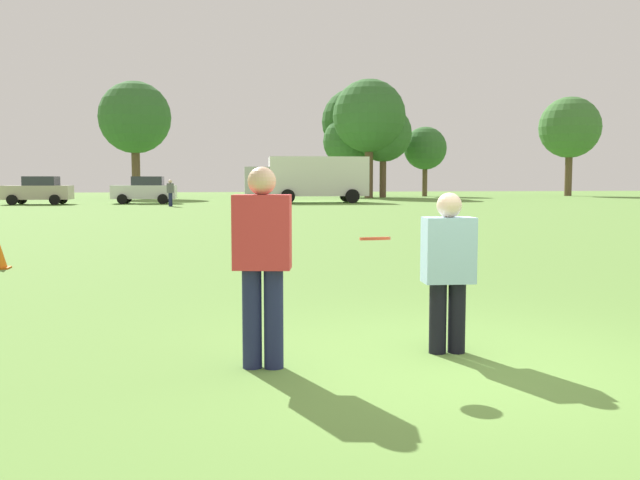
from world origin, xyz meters
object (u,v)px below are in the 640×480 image
object	(u,v)px
frisbee	(375,239)
bystander_far_jogger	(170,191)
player_thrower	(262,256)
parked_car_center	(145,190)
player_defender	(448,265)
parked_car_mid_left	(38,190)
box_truck	(309,178)
traffic_cone	(0,256)

from	to	relation	value
frisbee	bystander_far_jogger	bearing A→B (deg)	95.09
player_thrower	parked_car_center	distance (m)	42.57
frisbee	bystander_far_jogger	size ratio (longest dim) A/B	0.17
player_defender	bystander_far_jogger	bearing A→B (deg)	96.38
player_defender	parked_car_mid_left	size ratio (longest dim) A/B	0.35
frisbee	bystander_far_jogger	world-z (taller)	bystander_far_jogger
parked_car_mid_left	parked_car_center	world-z (taller)	same
frisbee	parked_car_center	bearing A→B (deg)	96.97
box_truck	player_defender	bearing A→B (deg)	-96.97
frisbee	parked_car_mid_left	size ratio (longest dim) A/B	0.06
traffic_cone	box_truck	bearing A→B (deg)	72.26
frisbee	traffic_cone	size ratio (longest dim) A/B	0.56
bystander_far_jogger	player_thrower	bearing A→B (deg)	-86.38
parked_car_mid_left	box_truck	size ratio (longest dim) A/B	0.50
parked_car_center	bystander_far_jogger	size ratio (longest dim) A/B	2.66
traffic_cone	parked_car_mid_left	xyz separation A→B (m)	(-6.74, 34.21, 0.69)
parked_car_center	box_truck	size ratio (longest dim) A/B	0.50
frisbee	parked_car_center	distance (m)	42.80
player_thrower	parked_car_mid_left	bearing A→B (deg)	104.64
player_thrower	bystander_far_jogger	xyz separation A→B (m)	(-2.34, 37.03, -0.08)
player_defender	parked_car_center	world-z (taller)	parked_car_center
player_defender	traffic_cone	bearing A→B (deg)	129.00
traffic_cone	parked_car_center	world-z (taller)	parked_car_center
player_thrower	box_truck	distance (m)	42.81
parked_car_mid_left	player_thrower	bearing A→B (deg)	-75.36
traffic_cone	bystander_far_jogger	size ratio (longest dim) A/B	0.30
parked_car_mid_left	bystander_far_jogger	world-z (taller)	parked_car_mid_left
player_thrower	parked_car_center	xyz separation A→B (m)	(-4.23, 42.35, -0.06)
player_defender	parked_car_center	distance (m)	42.54
player_thrower	player_defender	xyz separation A→B (m)	(1.77, 0.24, -0.14)
frisbee	parked_car_center	world-z (taller)	parked_car_center
player_thrower	traffic_cone	world-z (taller)	player_thrower
parked_car_mid_left	player_defender	bearing A→B (deg)	-73.02
player_thrower	parked_car_center	size ratio (longest dim) A/B	0.41
player_thrower	parked_car_mid_left	world-z (taller)	parked_car_mid_left
player_defender	frisbee	world-z (taller)	player_defender
player_thrower	bystander_far_jogger	bearing A→B (deg)	93.62
frisbee	bystander_far_jogger	xyz separation A→B (m)	(-3.31, 37.15, -0.22)
box_truck	player_thrower	bearing A→B (deg)	-99.28
frisbee	box_truck	bearing A→B (deg)	82.02
frisbee	traffic_cone	xyz separation A→B (m)	(-5.15, 7.71, -0.90)
player_thrower	traffic_cone	xyz separation A→B (m)	(-4.18, 7.59, -0.76)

